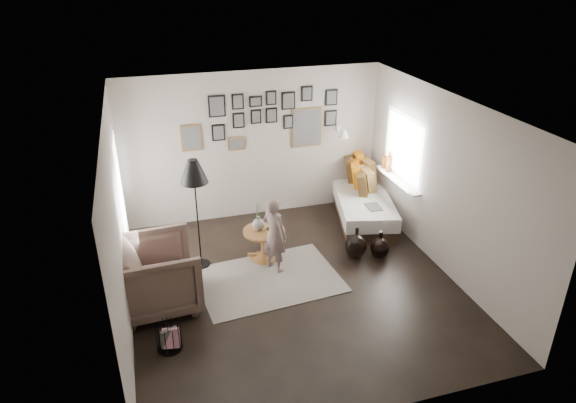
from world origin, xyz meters
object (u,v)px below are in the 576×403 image
object	(u,v)px
demijohn_small	(380,248)
vase	(258,222)
child	(274,235)
pedestal_table	(264,246)
demijohn_large	(356,246)
magazine_basket	(169,337)
armchair	(158,275)
daybed	(360,199)
floor_lamp	(194,176)

from	to	relation	value
demijohn_small	vase	bearing A→B (deg)	164.20
demijohn_small	child	bearing A→B (deg)	174.66
vase	demijohn_small	size ratio (longest dim) A/B	0.98
pedestal_table	vase	xyz separation A→B (m)	(-0.08, 0.02, 0.41)
vase	demijohn_large	world-z (taller)	vase
magazine_basket	demijohn_large	bearing A→B (deg)	23.20
child	pedestal_table	bearing A→B (deg)	-19.11
demijohn_small	child	xyz separation A→B (m)	(-1.65, 0.15, 0.42)
armchair	magazine_basket	distance (m)	0.95
demijohn_large	vase	bearing A→B (deg)	164.96
vase	child	size ratio (longest dim) A/B	0.38
daybed	magazine_basket	size ratio (longest dim) A/B	6.22
armchair	child	xyz separation A→B (m)	(1.70, 0.40, 0.12)
vase	floor_lamp	bearing A→B (deg)	175.28
demijohn_small	demijohn_large	bearing A→B (deg)	161.08
pedestal_table	vase	bearing A→B (deg)	165.96
floor_lamp	child	distance (m)	1.44
child	demijohn_large	bearing A→B (deg)	-122.87
magazine_basket	demijohn_large	size ratio (longest dim) A/B	0.70
vase	daybed	world-z (taller)	daybed
vase	floor_lamp	world-z (taller)	floor_lamp
vase	child	world-z (taller)	child
pedestal_table	floor_lamp	bearing A→B (deg)	174.50
child	demijohn_small	bearing A→B (deg)	-126.70
floor_lamp	daybed	bearing A→B (deg)	15.95
vase	magazine_basket	distance (m)	2.29
magazine_basket	child	world-z (taller)	child
pedestal_table	armchair	world-z (taller)	armchair
daybed	demijohn_large	size ratio (longest dim) A/B	4.34
armchair	child	distance (m)	1.75
armchair	demijohn_small	size ratio (longest dim) A/B	2.27
armchair	demijohn_large	xyz separation A→B (m)	(3.00, 0.37, -0.28)
pedestal_table	vase	world-z (taller)	vase
daybed	child	xyz separation A→B (m)	(-1.95, -1.28, 0.27)
floor_lamp	magazine_basket	bearing A→B (deg)	-109.69
pedestal_table	child	world-z (taller)	child
demijohn_large	child	world-z (taller)	child
pedestal_table	demijohn_small	bearing A→B (deg)	-15.89
pedestal_table	demijohn_small	size ratio (longest dim) A/B	1.38
daybed	floor_lamp	size ratio (longest dim) A/B	1.29
magazine_basket	pedestal_table	bearing A→B (deg)	45.87
vase	magazine_basket	size ratio (longest dim) A/B	1.28
vase	demijohn_large	bearing A→B (deg)	-15.04
vase	pedestal_table	bearing A→B (deg)	-14.04
pedestal_table	child	xyz separation A→B (m)	(0.07, -0.34, 0.36)
daybed	magazine_basket	xyz separation A→B (m)	(-3.61, -2.59, -0.15)
pedestal_table	daybed	distance (m)	2.23
armchair	demijohn_small	bearing A→B (deg)	-89.45
daybed	floor_lamp	world-z (taller)	floor_lamp
floor_lamp	demijohn_large	size ratio (longest dim) A/B	3.37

